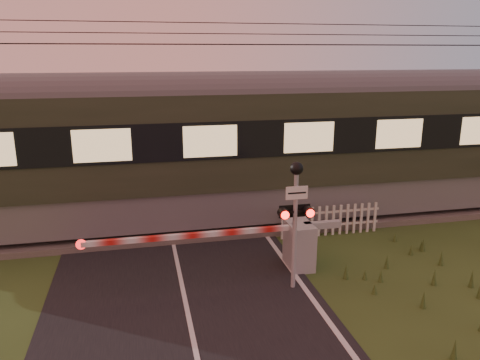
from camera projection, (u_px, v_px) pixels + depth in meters
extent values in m
plane|color=#2F441A|center=(194.00, 346.00, 8.68)|extent=(160.00, 160.00, 0.00)
cube|color=black|center=(194.00, 346.00, 8.68)|extent=(6.00, 140.00, 0.02)
cube|color=#47423D|center=(169.00, 223.00, 14.79)|extent=(140.00, 3.40, 0.24)
cube|color=slate|center=(171.00, 225.00, 14.06)|extent=(140.00, 0.08, 0.14)
cube|color=slate|center=(167.00, 210.00, 15.41)|extent=(140.00, 0.08, 0.14)
cube|color=#2D2116|center=(169.00, 219.00, 14.75)|extent=(0.24, 2.20, 0.06)
cylinder|color=black|center=(162.00, 44.00, 13.07)|extent=(120.00, 0.02, 0.02)
cylinder|color=black|center=(161.00, 44.00, 13.64)|extent=(120.00, 0.02, 0.02)
cylinder|color=black|center=(161.00, 22.00, 13.20)|extent=(120.00, 0.02, 0.02)
cylinder|color=black|center=(161.00, 33.00, 13.27)|extent=(120.00, 0.02, 0.02)
cube|color=slate|center=(289.00, 190.00, 15.39)|extent=(22.13, 2.93, 1.10)
cube|color=#252E1E|center=(291.00, 133.00, 14.89)|extent=(23.05, 3.18, 2.74)
cylinder|color=#4C4C4F|center=(292.00, 89.00, 14.52)|extent=(23.05, 1.11, 1.11)
cube|color=#FFD893|center=(309.00, 137.00, 13.31)|extent=(19.82, 0.04, 0.86)
cube|color=gray|center=(299.00, 245.00, 11.76)|extent=(0.59, 0.91, 1.17)
cylinder|color=gray|center=(293.00, 246.00, 11.72)|extent=(0.13, 0.13, 1.17)
cube|color=gray|center=(322.00, 225.00, 11.75)|extent=(0.96, 0.17, 0.17)
cube|color=red|center=(192.00, 235.00, 11.07)|extent=(5.05, 0.12, 0.12)
cylinder|color=red|center=(81.00, 244.00, 10.54)|extent=(0.23, 0.04, 0.23)
cylinder|color=gray|center=(295.00, 233.00, 10.50)|extent=(0.10, 0.10, 2.72)
cube|color=white|center=(297.00, 193.00, 10.19)|extent=(0.50, 0.03, 0.29)
sphere|color=black|center=(297.00, 168.00, 10.11)|extent=(0.29, 0.29, 0.29)
cube|color=black|center=(295.00, 212.00, 10.37)|extent=(0.68, 0.05, 0.05)
cylinder|color=#FF140C|center=(285.00, 215.00, 10.14)|extent=(0.18, 0.02, 0.18)
cylinder|color=#FF140C|center=(310.00, 213.00, 10.26)|extent=(0.18, 0.02, 0.18)
cube|color=black|center=(295.00, 211.00, 10.42)|extent=(0.73, 0.02, 0.29)
cube|color=silver|center=(329.00, 225.00, 13.92)|extent=(3.15, 0.04, 0.06)
cube|color=silver|center=(330.00, 212.00, 13.81)|extent=(3.15, 0.04, 0.06)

